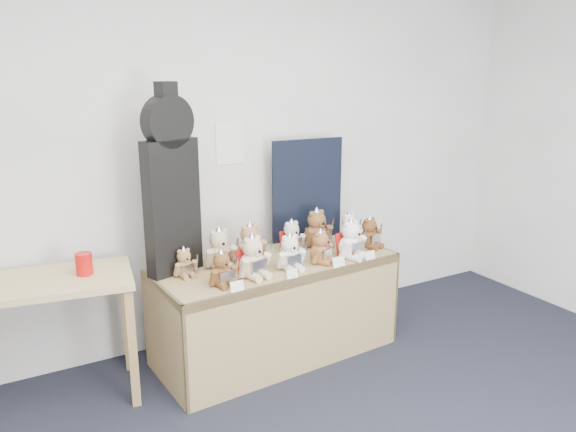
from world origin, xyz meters
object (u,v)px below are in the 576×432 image
teddy_front_far_left (222,270)px  teddy_back_end (349,228)px  side_table (49,300)px  teddy_front_far_right (351,241)px  guitar_case (171,183)px  teddy_front_end (370,234)px  teddy_front_centre (290,253)px  teddy_back_centre_right (292,238)px  teddy_front_right (321,248)px  teddy_back_left (220,250)px  teddy_back_far_left (185,264)px  display_table (281,285)px  teddy_front_left (253,258)px  red_cup (84,264)px  teddy_back_right (317,230)px  teddy_back_centre_left (251,244)px

teddy_front_far_left → teddy_back_end: teddy_back_end is taller
side_table → teddy_front_far_right: teddy_front_far_right is taller
guitar_case → teddy_front_end: 1.49m
teddy_front_centre → teddy_front_far_right: teddy_front_far_right is taller
teddy_back_end → teddy_front_centre: bearing=-170.4°
guitar_case → teddy_back_centre_right: (0.85, -0.02, -0.48)m
teddy_front_centre → teddy_front_right: size_ratio=1.05×
teddy_back_left → teddy_back_end: (1.07, 0.06, -0.02)m
teddy_front_centre → teddy_front_far_right: size_ratio=0.88×
guitar_case → teddy_back_far_left: bearing=-93.8°
side_table → teddy_front_far_right: (1.90, -0.33, 0.15)m
display_table → teddy_front_far_left: size_ratio=6.93×
guitar_case → teddy_front_left: size_ratio=3.92×
teddy_front_far_left → red_cup: bearing=147.4°
teddy_front_centre → teddy_front_end: 0.73m
teddy_back_right → teddy_back_centre_left: bearing=176.1°
teddy_back_centre_left → teddy_front_right: bearing=-39.2°
display_table → teddy_back_left: 0.48m
teddy_front_right → teddy_back_right: 0.34m
display_table → side_table: size_ratio=1.67×
red_cup → teddy_front_centre: teddy_front_centre is taller
guitar_case → teddy_front_centre: 0.88m
teddy_front_far_right → teddy_back_far_left: (-1.11, 0.22, -0.04)m
teddy_front_left → teddy_back_centre_right: size_ratio=1.19×
teddy_front_left → teddy_back_centre_right: 0.55m
side_table → teddy_front_right: 1.70m
red_cup → teddy_back_right: teddy_back_right is taller
guitar_case → teddy_front_end: size_ratio=4.70×
display_table → teddy_back_far_left: size_ratio=8.14×
display_table → red_cup: red_cup is taller
teddy_back_centre_right → teddy_front_right: bearing=-84.0°
teddy_front_right → side_table: bearing=143.7°
guitar_case → teddy_front_far_left: guitar_case is taller
guitar_case → teddy_front_left: guitar_case is taller
display_table → guitar_case: guitar_case is taller
teddy_back_right → teddy_back_far_left: 1.04m
side_table → teddy_front_left: teddy_front_left is taller
teddy_back_right → teddy_front_centre: bearing=-150.8°
side_table → guitar_case: (0.76, -0.01, 0.61)m
teddy_front_right → teddy_back_left: teddy_back_left is taller
teddy_back_centre_left → teddy_front_left: bearing=-118.5°
teddy_front_centre → teddy_back_end: bearing=26.0°
teddy_back_left → teddy_back_centre_right: 0.57m
teddy_back_centre_right → teddy_back_end: teddy_back_centre_right is taller
teddy_back_left → teddy_back_end: bearing=3.6°
teddy_front_left → teddy_front_end: 1.00m
teddy_back_left → teddy_back_far_left: size_ratio=1.45×
teddy_front_end → teddy_back_centre_left: teddy_back_centre_left is taller
guitar_case → red_cup: size_ratio=9.14×
guitar_case → teddy_back_left: guitar_case is taller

